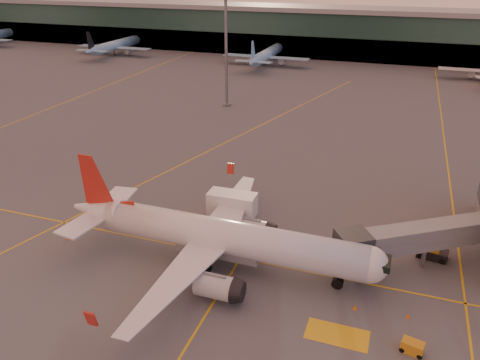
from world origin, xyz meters
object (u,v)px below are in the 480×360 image
(catering_truck, at_px, (233,208))
(main_airplane, at_px, (219,237))
(gpu_cart, at_px, (412,347))
(pushback_tug, at_px, (433,253))

(catering_truck, bearing_deg, main_airplane, -81.44)
(catering_truck, xyz_separation_m, gpu_cart, (23.26, -15.69, -2.23))
(main_airplane, distance_m, pushback_tug, 25.92)
(main_airplane, bearing_deg, gpu_cart, -17.35)
(catering_truck, distance_m, pushback_tug, 25.40)
(main_airplane, xyz_separation_m, pushback_tug, (23.78, 9.85, -3.06))
(gpu_cart, bearing_deg, catering_truck, 158.10)
(pushback_tug, bearing_deg, catering_truck, -170.16)
(main_airplane, relative_size, pushback_tug, 10.45)
(pushback_tug, bearing_deg, main_airplane, -149.96)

